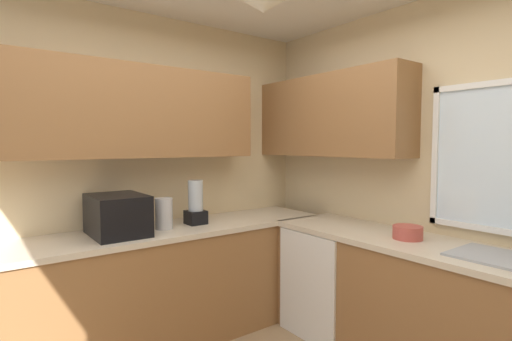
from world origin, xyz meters
TOP-DOWN VIEW (x-y plane):
  - room_shell at (-0.34, 0.43)m, footprint 3.58×3.41m
  - counter_run_left at (-1.42, 0.00)m, footprint 0.65×3.02m
  - counter_run_back at (0.21, 1.34)m, footprint 2.67×0.65m
  - dishwasher at (-0.76, 1.31)m, footprint 0.60×0.60m
  - microwave at (-1.42, -0.23)m, footprint 0.48×0.36m
  - kettle at (-1.40, 0.12)m, footprint 0.13×0.13m
  - bowl at (-0.09, 1.34)m, footprint 0.20×0.20m
  - blender_appliance at (-1.42, 0.40)m, footprint 0.15×0.15m

SIDE VIEW (x-z plane):
  - dishwasher at x=-0.76m, z-range 0.00..0.86m
  - counter_run_left at x=-1.42m, z-range 0.00..0.90m
  - counter_run_back at x=0.21m, z-range 0.00..0.90m
  - bowl at x=-0.09m, z-range 0.90..0.99m
  - kettle at x=-1.40m, z-range 0.90..1.14m
  - microwave at x=-1.42m, z-range 0.90..1.19m
  - blender_appliance at x=-1.42m, z-range 0.88..1.24m
  - room_shell at x=-0.34m, z-range 0.41..3.09m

